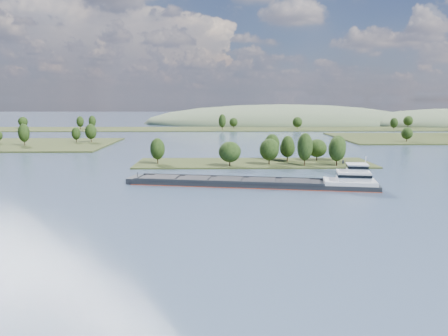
{
  "coord_description": "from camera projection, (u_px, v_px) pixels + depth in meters",
  "views": [
    {
      "loc": [
        -15.89,
        -4.54,
        27.08
      ],
      "look_at": [
        -13.61,
        130.0,
        6.0
      ],
      "focal_mm": 35.0,
      "sensor_mm": 36.0,
      "label": 1
    }
  ],
  "objects": [
    {
      "name": "ground",
      "position": [
        271.0,
        193.0,
        127.48
      ],
      "size": [
        1800.0,
        1800.0,
        0.0
      ],
      "primitive_type": "plane",
      "color": "#34455A",
      "rests_on": "ground"
    },
    {
      "name": "tree_island",
      "position": [
        270.0,
        155.0,
        185.19
      ],
      "size": [
        100.0,
        30.0,
        14.58
      ],
      "color": "#293216",
      "rests_on": "ground"
    },
    {
      "name": "back_shoreline",
      "position": [
        242.0,
        129.0,
        403.81
      ],
      "size": [
        900.0,
        60.0,
        15.33
      ],
      "color": "#293216",
      "rests_on": "ground"
    },
    {
      "name": "hill_west",
      "position": [
        282.0,
        123.0,
        503.85
      ],
      "size": [
        320.0,
        160.0,
        44.0
      ],
      "primitive_type": "ellipsoid",
      "color": "#4A5B3E",
      "rests_on": "ground"
    },
    {
      "name": "cargo_barge",
      "position": [
        268.0,
        182.0,
        137.94
      ],
      "size": [
        79.92,
        23.48,
        10.75
      ],
      "color": "black",
      "rests_on": "ground"
    }
  ]
}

